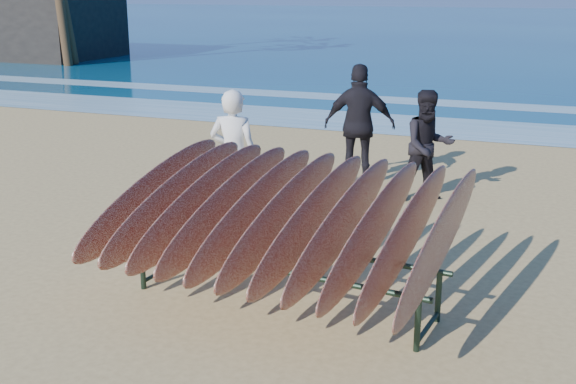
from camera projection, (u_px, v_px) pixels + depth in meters
name	position (u px, v px, depth m)	size (l,w,h in m)	color
ground	(260.00, 304.00, 7.22)	(120.00, 120.00, 0.00)	tan
ocean	(534.00, 25.00, 56.59)	(160.00, 160.00, 0.00)	navy
foam_near	(434.00, 127.00, 16.19)	(160.00, 160.00, 0.00)	white
foam_far	(457.00, 104.00, 19.33)	(160.00, 160.00, 0.00)	white
surfboard_rack	(283.00, 217.00, 6.96)	(3.43, 2.95, 1.51)	black
person_white	(234.00, 156.00, 9.58)	(0.65, 0.42, 1.77)	white
person_dark_a	(428.00, 146.00, 10.51)	(0.79, 0.62, 1.63)	black
person_dark_b	(360.00, 125.00, 11.35)	(1.12, 0.46, 1.90)	black
building	(10.00, 11.00, 31.72)	(8.82, 4.90, 3.92)	#2D2823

